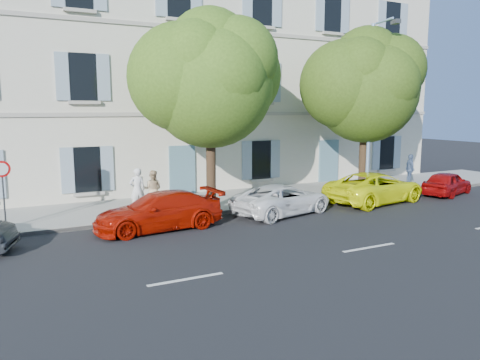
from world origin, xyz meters
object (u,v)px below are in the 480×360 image
car_red_coupe (159,211)px  tree_left (210,85)px  tree_right (366,91)px  pedestrian_b (153,189)px  car_yellow_supercar (375,188)px  pedestrian_c (410,169)px  car_red_hatchback (447,183)px  car_white_coupe (282,199)px  street_lamp (373,99)px  road_sign (3,181)px  pedestrian_a (137,190)px

car_red_coupe → tree_left: tree_left is taller
tree_right → pedestrian_b: tree_right is taller
car_yellow_supercar → pedestrian_b: bearing=64.5°
car_red_coupe → car_yellow_supercar: size_ratio=0.91×
car_yellow_supercar → pedestrian_c: bearing=-72.3°
car_yellow_supercar → tree_right: tree_right is taller
pedestrian_b → pedestrian_c: bearing=-150.9°
car_yellow_supercar → car_red_hatchback: 4.57m
pedestrian_c → car_white_coupe: bearing=128.9°
car_red_coupe → car_white_coupe: 5.21m
tree_left → pedestrian_c: tree_left is taller
car_red_coupe → street_lamp: 11.68m
tree_right → pedestrian_c: bearing=8.9°
car_yellow_supercar → road_sign: size_ratio=2.10×
tree_left → street_lamp: 8.13m
road_sign → pedestrian_b: 5.77m
car_red_coupe → tree_right: (11.06, 1.98, 4.43)m
tree_left → pedestrian_a: size_ratio=4.43×
car_white_coupe → car_yellow_supercar: 5.02m
pedestrian_a → street_lamp: bearing=173.1°
car_red_hatchback → road_sign: 19.75m
car_yellow_supercar → pedestrian_a: size_ratio=2.86×
car_red_coupe → tree_right: 12.08m
car_red_hatchback → pedestrian_c: bearing=-22.6°
tree_left → pedestrian_b: tree_left is taller
car_yellow_supercar → car_red_hatchback: car_yellow_supercar is taller
road_sign → street_lamp: bearing=-1.1°
car_red_coupe → tree_right: tree_right is taller
car_red_hatchback → car_red_coupe: bearing=71.6°
tree_right → road_sign: size_ratio=3.22×
pedestrian_c → car_yellow_supercar: bearing=141.5°
car_white_coupe → tree_right: bearing=-85.7°
road_sign → car_white_coupe: bearing=-8.5°
tree_right → pedestrian_c: tree_right is taller
car_yellow_supercar → road_sign: bearing=75.4°
car_red_coupe → car_yellow_supercar: bearing=87.4°
car_red_coupe → car_white_coupe: bearing=87.4°
car_white_coupe → road_sign: (-10.06, 1.50, 1.26)m
car_red_coupe → road_sign: bearing=-111.8°
car_red_coupe → car_red_hatchback: car_red_coupe is taller
road_sign → pedestrian_a: size_ratio=1.36×
pedestrian_a → road_sign: bearing=12.1°
car_red_hatchback → street_lamp: size_ratio=0.43×
car_red_hatchback → pedestrian_c: pedestrian_c is taller
car_red_coupe → road_sign: size_ratio=1.91×
tree_right → street_lamp: 0.81m
car_red_hatchback → tree_left: tree_left is taller
tree_right → road_sign: (-15.92, -0.39, -3.22)m
car_white_coupe → car_red_hatchback: bearing=-104.0°
pedestrian_c → pedestrian_a: bearing=114.4°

